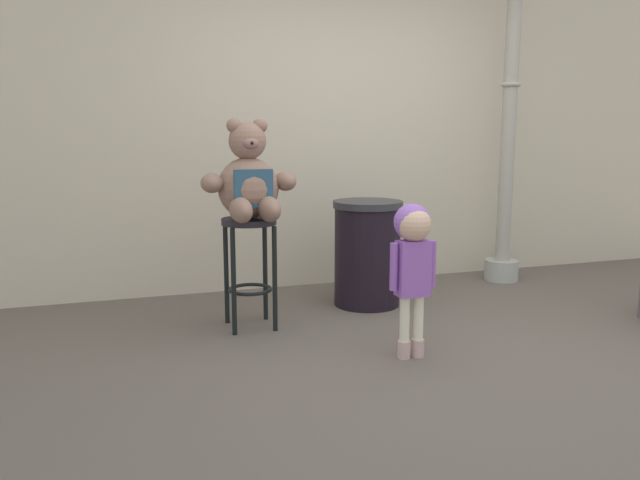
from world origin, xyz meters
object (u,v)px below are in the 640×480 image
object	(u,v)px
bar_stool_with_teddy	(250,251)
lamppost	(508,148)
trash_bin	(367,253)
child_walking	(413,247)
teddy_bear	(249,183)

from	to	relation	value
bar_stool_with_teddy	lamppost	size ratio (longest dim) A/B	0.25
bar_stool_with_teddy	trash_bin	world-z (taller)	trash_bin
child_walking	lamppost	bearing A→B (deg)	54.17
bar_stool_with_teddy	lamppost	bearing A→B (deg)	14.78
trash_bin	lamppost	distance (m)	1.66
bar_stool_with_teddy	child_walking	distance (m)	1.15
bar_stool_with_teddy	child_walking	size ratio (longest dim) A/B	0.82
trash_bin	teddy_bear	bearing A→B (deg)	-162.50
child_walking	lamppost	world-z (taller)	lamppost
trash_bin	lamppost	xyz separation A→B (m)	(1.43, 0.36, 0.76)
trash_bin	bar_stool_with_teddy	bearing A→B (deg)	-164.27
teddy_bear	trash_bin	size ratio (longest dim) A/B	0.82
teddy_bear	lamppost	world-z (taller)	lamppost
bar_stool_with_teddy	teddy_bear	distance (m)	0.45
bar_stool_with_teddy	teddy_bear	bearing A→B (deg)	-90.00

